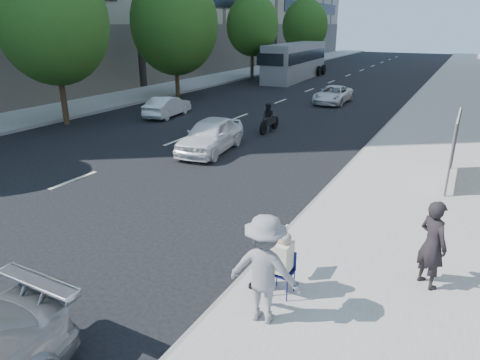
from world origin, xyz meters
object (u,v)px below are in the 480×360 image
Objects in this scene: seated_protester at (278,258)px; motorcycle at (269,119)px; jogger at (265,269)px; white_sedan_mid at (167,106)px; protest_banner at (454,144)px; pedestrian_woman at (432,244)px; white_sedan_far at (333,95)px; bus at (296,61)px; white_sedan_near at (211,135)px.

seated_protester reaches higher than motorcycle.
white_sedan_mid is (-12.61, 13.89, -0.55)m from jogger.
white_sedan_mid is at bearing 162.50° from protest_banner.
jogger is 1.10× the size of pedestrian_woman.
seated_protester is 0.66× the size of jogger.
white_sedan_far is 0.34× the size of bus.
bus is at bearing -22.67° from pedestrian_woman.
white_sedan_far is at bearing 120.28° from protest_banner.
white_sedan_mid is at bearing -92.87° from bus.
white_sedan_mid is 1.73× the size of motorcycle.
motorcycle is (-0.39, -9.51, 0.07)m from white_sedan_far.
white_sedan_mid is at bearing 172.46° from motorcycle.
bus reaches higher than white_sedan_mid.
white_sedan_mid is 6.75m from motorcycle.
jogger is at bearing -72.75° from bus.
pedestrian_woman is 0.51× the size of white_sedan_mid.
jogger is at bearing -60.54° from white_sedan_near.
motorcycle is (-5.90, 13.16, -0.50)m from jogger.
bus reaches higher than white_sedan_far.
white_sedan_mid is (-14.99, 4.73, -0.82)m from protest_banner.
bus reaches higher than protest_banner.
jogger reaches higher than pedestrian_woman.
pedestrian_woman is at bearing 135.76° from white_sedan_mid.
bus is (-7.18, 11.56, 1.07)m from white_sedan_far.
seated_protester is 0.11× the size of bus.
white_sedan_mid is at bearing 133.19° from white_sedan_near.
protest_banner reaches higher than pedestrian_woman.
white_sedan_mid is (-12.50, 13.06, -0.29)m from seated_protester.
pedestrian_woman is at bearing -89.77° from protest_banner.
jogger is 0.96× the size of motorcycle.
white_sedan_near is 13.80m from white_sedan_far.
bus is at bearing 96.39° from white_sedan_near.
pedestrian_woman is (2.40, 2.45, -0.09)m from jogger.
white_sedan_near is at bearing -100.80° from motorcycle.
white_sedan_near is 1.16× the size of white_sedan_mid.
white_sedan_far is at bearing -81.50° from jogger.
white_sedan_far is at bearing -61.23° from bus.
jogger is 0.64× the size of protest_banner.
jogger reaches higher than white_sedan_far.
motorcycle is at bearing 115.16° from seated_protester.
protest_banner is at bearing -109.68° from jogger.
pedestrian_woman is 11.10m from white_sedan_near.
bus is (-15.07, 25.06, 0.23)m from protest_banner.
pedestrian_woman is 0.44× the size of white_sedan_far.
white_sedan_near is at bearing -178.38° from protest_banner.
white_sedan_far is (-7.88, 13.50, -0.83)m from protest_banner.
jogger is 0.48× the size of white_sedan_far.
seated_protester is 0.89m from jogger.
white_sedan_near is at bearing -58.58° from jogger.
white_sedan_near reaches higher than white_sedan_far.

